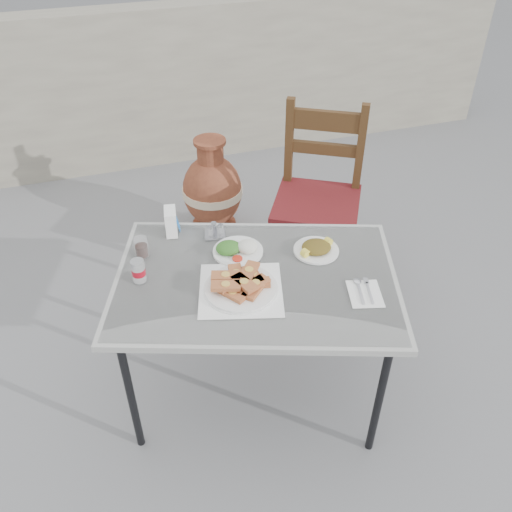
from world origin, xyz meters
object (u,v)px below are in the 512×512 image
object	(u,v)px
soda_can	(138,271)
napkin_holder	(171,222)
pide_plate	(241,284)
condiment_caddy	(215,232)
salad_chopped_plate	(316,248)
cola_glass	(142,248)
salad_rice_plate	(237,249)
cafe_table	(256,286)
chair	(318,198)
terracotta_urn	(212,191)

from	to	relation	value
soda_can	napkin_holder	size ratio (longest dim) A/B	0.82
pide_plate	condiment_caddy	size ratio (longest dim) A/B	3.76
salad_chopped_plate	napkin_holder	xyz separation A→B (m)	(-0.58, 0.34, 0.04)
pide_plate	cola_glass	xyz separation A→B (m)	(-0.34, 0.35, 0.01)
pide_plate	cola_glass	size ratio (longest dim) A/B	4.72
salad_rice_plate	napkin_holder	world-z (taller)	napkin_holder
cafe_table	napkin_holder	size ratio (longest dim) A/B	11.21
pide_plate	chair	world-z (taller)	chair
cafe_table	terracotta_urn	bearing A→B (deg)	84.11
cola_glass	condiment_caddy	bearing A→B (deg)	6.93
condiment_caddy	terracotta_urn	distance (m)	1.13
salad_chopped_plate	condiment_caddy	distance (m)	0.47
salad_rice_plate	salad_chopped_plate	world-z (taller)	salad_rice_plate
salad_chopped_plate	chair	xyz separation A→B (m)	(0.30, 0.66, -0.19)
soda_can	chair	bearing A→B (deg)	29.83
salad_chopped_plate	napkin_holder	distance (m)	0.67
cafe_table	cola_glass	xyz separation A→B (m)	(-0.43, 0.29, 0.09)
salad_rice_plate	cola_glass	world-z (taller)	cola_glass
napkin_holder	cafe_table	bearing A→B (deg)	-47.87
salad_chopped_plate	chair	world-z (taller)	chair
condiment_caddy	terracotta_urn	bearing A→B (deg)	77.45
cafe_table	napkin_holder	xyz separation A→B (m)	(-0.27, 0.42, 0.11)
cafe_table	cola_glass	world-z (taller)	cola_glass
condiment_caddy	napkin_holder	bearing A→B (deg)	154.61
cafe_table	cola_glass	bearing A→B (deg)	145.55
cola_glass	napkin_holder	size ratio (longest dim) A/B	0.71
chair	terracotta_urn	distance (m)	0.81
condiment_caddy	pide_plate	bearing A→B (deg)	-89.44
salad_chopped_plate	cola_glass	bearing A→B (deg)	164.12
salad_rice_plate	pide_plate	bearing A→B (deg)	-103.31
pide_plate	salad_chopped_plate	size ratio (longest dim) A/B	2.05
salad_chopped_plate	cola_glass	xyz separation A→B (m)	(-0.73, 0.21, 0.02)
cafe_table	napkin_holder	world-z (taller)	napkin_holder
salad_chopped_plate	soda_can	size ratio (longest dim) A/B	1.99
salad_rice_plate	terracotta_urn	bearing A→B (deg)	81.91
cola_glass	napkin_holder	bearing A→B (deg)	39.38
cola_glass	terracotta_urn	bearing A→B (deg)	62.02
cafe_table	condiment_caddy	bearing A→B (deg)	104.77
salad_rice_plate	terracotta_urn	size ratio (longest dim) A/B	0.32
salad_rice_plate	cola_glass	xyz separation A→B (m)	(-0.40, 0.11, 0.02)
soda_can	condiment_caddy	bearing A→B (deg)	28.95
cafe_table	soda_can	bearing A→B (deg)	164.65
cola_glass	pide_plate	bearing A→B (deg)	-45.80
salad_chopped_plate	salad_rice_plate	bearing A→B (deg)	163.57
napkin_holder	chair	distance (m)	0.96
salad_chopped_plate	cola_glass	size ratio (longest dim) A/B	2.30
pide_plate	napkin_holder	distance (m)	0.51
cola_glass	salad_chopped_plate	bearing A→B (deg)	-15.88
terracotta_urn	pide_plate	bearing A→B (deg)	-98.99
napkin_holder	pide_plate	bearing A→B (deg)	-59.41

